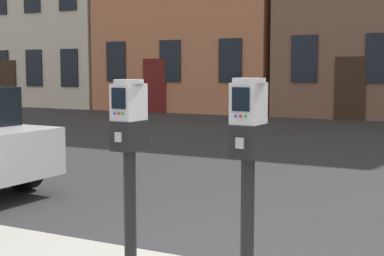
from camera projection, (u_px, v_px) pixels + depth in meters
The scene contains 2 objects.
parking_meter_near_kerb at pixel (129, 142), 3.95m from camera, with size 0.23×0.26×1.44m.
parking_meter_twin_adjacent at pixel (248, 148), 3.54m from camera, with size 0.23×0.26×1.46m.
Camera 1 is at (1.47, -3.63, 1.64)m, focal length 51.31 mm.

